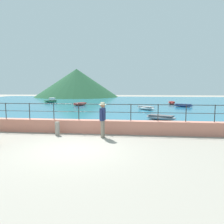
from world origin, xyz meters
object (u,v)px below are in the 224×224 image
object	(u,v)px
boat_3	(161,117)
person_walking	(103,118)
boat_5	(183,105)
boat_1	(51,101)
bollard	(57,128)
boat_2	(146,108)
boat_0	(172,103)
boat_4	(80,104)

from	to	relation	value
boat_3	person_walking	bearing A→B (deg)	-120.13
boat_5	boat_3	bearing A→B (deg)	-108.88
boat_1	bollard	bearing A→B (deg)	-66.90
bollard	boat_2	size ratio (longest dim) A/B	0.30
boat_1	boat_5	size ratio (longest dim) A/B	0.94
boat_3	boat_5	distance (m)	11.95
boat_0	boat_2	bearing A→B (deg)	-115.08
bollard	boat_4	distance (m)	17.73
boat_1	boat_4	size ratio (longest dim) A/B	0.95
boat_0	boat_2	size ratio (longest dim) A/B	1.04
boat_2	boat_5	bearing A→B (deg)	40.01
person_walking	boat_2	distance (m)	13.51
person_walking	boat_4	bearing A→B (deg)	108.44
boat_2	boat_4	world-z (taller)	same
bollard	boat_1	world-z (taller)	boat_1
boat_4	boat_2	bearing A→B (deg)	-27.66
bollard	boat_0	size ratio (longest dim) A/B	0.29
boat_2	boat_3	world-z (taller)	same
bollard	boat_5	distance (m)	19.50
person_walking	boat_1	size ratio (longest dim) A/B	0.75
person_walking	boat_5	bearing A→B (deg)	67.05
person_walking	boat_1	world-z (taller)	person_walking
person_walking	bollard	size ratio (longest dim) A/B	2.54
bollard	boat_1	xyz separation A→B (m)	(-9.56, 22.42, -0.02)
bollard	boat_3	world-z (taller)	bollard
boat_5	person_walking	bearing A→B (deg)	-112.95
boat_4	boat_0	bearing A→B (deg)	18.21
boat_0	boat_1	bearing A→B (deg)	177.13
boat_2	person_walking	bearing A→B (deg)	-100.99
boat_1	boat_2	size ratio (longest dim) A/B	1.01
bollard	boat_0	bearing A→B (deg)	67.27
boat_0	boat_5	distance (m)	4.64
person_walking	boat_3	bearing A→B (deg)	59.87
bollard	boat_5	world-z (taller)	bollard
boat_1	boat_2	world-z (taller)	boat_1
boat_0	boat_2	distance (m)	9.43
bollard	boat_0	distance (m)	23.30
boat_1	boat_2	distance (m)	17.38
bollard	boat_2	distance (m)	13.89
boat_2	boat_5	distance (m)	6.15
person_walking	bollard	xyz separation A→B (m)	(-2.44, 0.29, -0.63)
boat_0	boat_3	world-z (taller)	same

